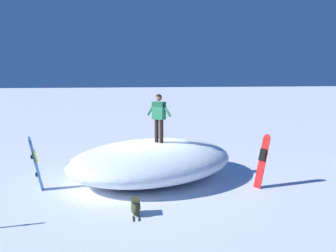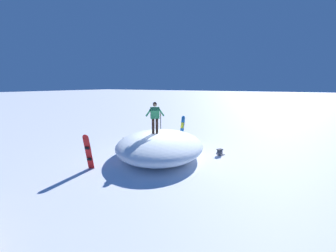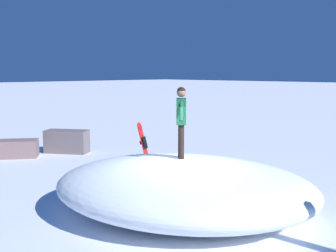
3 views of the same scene
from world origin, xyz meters
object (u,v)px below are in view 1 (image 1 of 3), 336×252
backpack_far (136,206)px  backpack_near (100,158)px  snowboard_primary_upright (35,163)px  snowboarder_standing (159,114)px  snowboard_secondary_upright (263,160)px

backpack_far → backpack_near: bearing=96.9°
snowboard_primary_upright → backpack_near: bearing=57.8°
snowboarder_standing → backpack_far: size_ratio=2.44×
snowboarder_standing → backpack_far: snowboarder_standing is taller
snowboarder_standing → snowboard_secondary_upright: snowboarder_standing is taller
snowboard_primary_upright → snowboard_secondary_upright: (7.01, -1.27, -0.00)m
snowboard_secondary_upright → backpack_far: size_ratio=2.50×
snowboard_primary_upright → backpack_near: size_ratio=2.97×
snowboarder_standing → backpack_far: (-1.22, -2.99, -2.03)m
snowboarder_standing → snowboard_primary_upright: size_ratio=0.97×
snowboard_primary_upright → backpack_far: (2.75, -2.66, -0.65)m
snowboarder_standing → snowboard_primary_upright: bearing=-175.2°
snowboarder_standing → snowboard_primary_upright: 4.22m
backpack_near → backpack_far: bearing=-83.1°
snowboard_primary_upright → snowboarder_standing: bearing=4.8°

